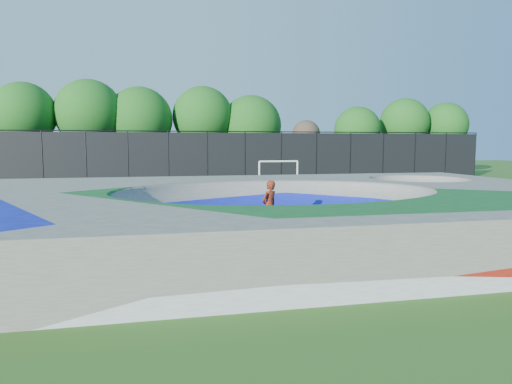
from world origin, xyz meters
TOP-DOWN VIEW (x-y plane):
  - ground at (0.00, 0.00)m, footprint 120.00×120.00m
  - skate_deck at (0.00, 0.00)m, footprint 22.00×14.00m
  - skater at (-0.22, 0.17)m, footprint 0.78×0.73m
  - skateboard at (-0.22, 0.17)m, footprint 0.72×0.69m
  - soccer_goal at (4.36, 15.81)m, footprint 2.86×0.12m
  - fence at (0.00, 21.00)m, footprint 48.09×0.09m
  - treeline at (-2.80, 25.95)m, footprint 53.12×7.00m

SIDE VIEW (x-z plane):
  - ground at x=0.00m, z-range 0.00..0.00m
  - skateboard at x=-0.22m, z-range 0.00..0.05m
  - skate_deck at x=0.00m, z-range 0.00..1.50m
  - skater at x=-0.22m, z-range 0.00..1.78m
  - soccer_goal at x=4.36m, z-range 0.36..2.25m
  - fence at x=0.00m, z-range 0.08..4.12m
  - treeline at x=-2.80m, z-range 0.88..9.21m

